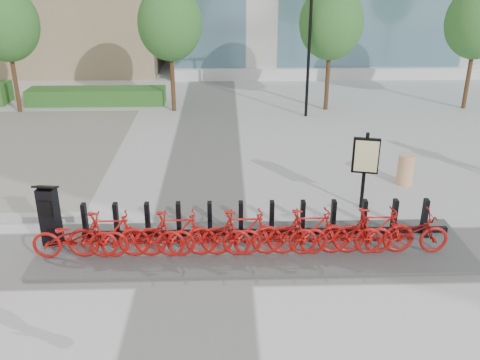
{
  "coord_description": "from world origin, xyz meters",
  "views": [
    {
      "loc": [
        0.65,
        -10.22,
        6.18
      ],
      "look_at": [
        1.0,
        1.5,
        1.2
      ],
      "focal_mm": 40.0,
      "sensor_mm": 36.0,
      "label": 1
    }
  ],
  "objects_px": {
    "map_sign": "(366,159)",
    "construction_barrel": "(405,169)",
    "bike_0": "(75,237)",
    "kiosk": "(50,215)"
  },
  "relations": [
    {
      "from": "map_sign",
      "to": "construction_barrel",
      "type": "bearing_deg",
      "value": 56.83
    },
    {
      "from": "bike_0",
      "to": "map_sign",
      "type": "xyz_separation_m",
      "value": [
        6.82,
        2.43,
        0.8
      ]
    },
    {
      "from": "bike_0",
      "to": "construction_barrel",
      "type": "bearing_deg",
      "value": -64.92
    },
    {
      "from": "bike_0",
      "to": "map_sign",
      "type": "height_order",
      "value": "map_sign"
    },
    {
      "from": "bike_0",
      "to": "construction_barrel",
      "type": "height_order",
      "value": "bike_0"
    },
    {
      "from": "bike_0",
      "to": "map_sign",
      "type": "relative_size",
      "value": 0.89
    },
    {
      "from": "kiosk",
      "to": "bike_0",
      "type": "bearing_deg",
      "value": -34.38
    },
    {
      "from": "construction_barrel",
      "to": "map_sign",
      "type": "bearing_deg",
      "value": -136.83
    },
    {
      "from": "bike_0",
      "to": "kiosk",
      "type": "distance_m",
      "value": 0.96
    },
    {
      "from": "kiosk",
      "to": "construction_barrel",
      "type": "xyz_separation_m",
      "value": [
        9.13,
        3.33,
        -0.34
      ]
    }
  ]
}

